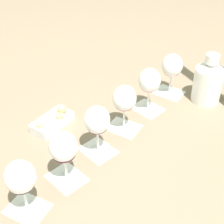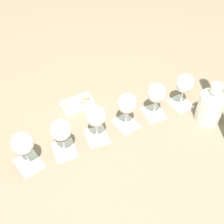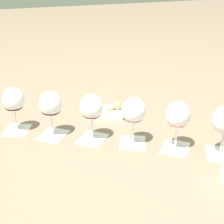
% 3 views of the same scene
% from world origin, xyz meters
% --- Properties ---
extents(ground_plane, '(8.00, 8.00, 0.00)m').
position_xyz_m(ground_plane, '(0.00, 0.00, 0.00)').
color(ground_plane, '#7F6B56').
extents(tasting_card_0, '(0.14, 0.15, 0.00)m').
position_xyz_m(tasting_card_0, '(-0.32, 0.23, 0.00)').
color(tasting_card_0, white).
rests_on(tasting_card_0, ground_plane).
extents(tasting_card_1, '(0.15, 0.15, 0.00)m').
position_xyz_m(tasting_card_1, '(-0.20, 0.13, 0.00)').
color(tasting_card_1, white).
rests_on(tasting_card_1, ground_plane).
extents(tasting_card_2, '(0.13, 0.14, 0.00)m').
position_xyz_m(tasting_card_2, '(-0.07, 0.04, 0.00)').
color(tasting_card_2, white).
rests_on(tasting_card_2, ground_plane).
extents(tasting_card_3, '(0.15, 0.15, 0.00)m').
position_xyz_m(tasting_card_3, '(0.06, -0.04, 0.00)').
color(tasting_card_3, white).
rests_on(tasting_card_3, ground_plane).
extents(tasting_card_4, '(0.15, 0.15, 0.00)m').
position_xyz_m(tasting_card_4, '(0.19, -0.13, 0.00)').
color(tasting_card_4, white).
rests_on(tasting_card_4, ground_plane).
extents(tasting_card_5, '(0.13, 0.14, 0.00)m').
position_xyz_m(tasting_card_5, '(0.32, -0.22, 0.00)').
color(tasting_card_5, white).
rests_on(tasting_card_5, ground_plane).
extents(wine_glass_1, '(0.09, 0.09, 0.18)m').
position_xyz_m(wine_glass_1, '(-0.20, 0.13, 0.12)').
color(wine_glass_1, white).
rests_on(wine_glass_1, tasting_card_1).
extents(wine_glass_2, '(0.09, 0.09, 0.18)m').
position_xyz_m(wine_glass_2, '(-0.07, 0.04, 0.12)').
color(wine_glass_2, white).
rests_on(wine_glass_2, tasting_card_2).
extents(wine_glass_3, '(0.09, 0.09, 0.18)m').
position_xyz_m(wine_glass_3, '(0.06, -0.04, 0.12)').
color(wine_glass_3, white).
rests_on(wine_glass_3, tasting_card_3).
extents(wine_glass_4, '(0.09, 0.09, 0.18)m').
position_xyz_m(wine_glass_4, '(0.19, -0.13, 0.12)').
color(wine_glass_4, white).
rests_on(wine_glass_4, tasting_card_4).
extents(wine_glass_5, '(0.09, 0.09, 0.18)m').
position_xyz_m(wine_glass_5, '(0.32, -0.22, 0.12)').
color(wine_glass_5, white).
rests_on(wine_glass_5, tasting_card_5).
extents(snack_dish, '(0.18, 0.15, 0.07)m').
position_xyz_m(snack_dish, '(-0.07, -0.22, 0.02)').
color(snack_dish, silver).
rests_on(snack_dish, ground_plane).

